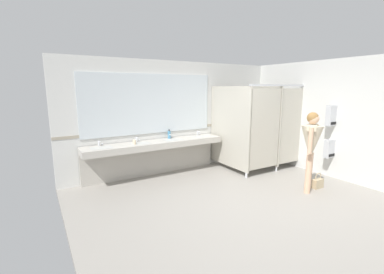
# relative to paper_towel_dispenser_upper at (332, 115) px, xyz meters

# --- Properties ---
(ground_plane) EXTENTS (5.81, 5.59, 0.10)m
(ground_plane) POSITION_rel_paper_towel_dispenser_upper_xyz_m (-2.53, -0.20, -1.47)
(ground_plane) COLOR gray
(wall_back) EXTENTS (5.81, 0.12, 2.65)m
(wall_back) POSITION_rel_paper_towel_dispenser_upper_xyz_m (-2.53, 2.35, -0.09)
(wall_back) COLOR silver
(wall_back) RESTS_ON ground_plane
(wall_side_right) EXTENTS (0.12, 5.59, 2.65)m
(wall_side_right) POSITION_rel_paper_towel_dispenser_upper_xyz_m (0.13, -0.20, -0.09)
(wall_side_right) COLOR silver
(wall_side_right) RESTS_ON ground_plane
(wall_back_tile_band) EXTENTS (5.81, 0.01, 0.06)m
(wall_back_tile_band) POSITION_rel_paper_towel_dispenser_upper_xyz_m (-2.53, 2.29, -0.37)
(wall_back_tile_band) COLOR #9E937F
(wall_back_tile_band) RESTS_ON wall_back
(vanity_counter) EXTENTS (3.23, 0.53, 0.95)m
(vanity_counter) POSITION_rel_paper_towel_dispenser_upper_xyz_m (-3.37, 2.09, -0.81)
(vanity_counter) COLOR #B2ADA3
(vanity_counter) RESTS_ON ground_plane
(mirror_panel) EXTENTS (3.13, 0.02, 1.35)m
(mirror_panel) POSITION_rel_paper_towel_dispenser_upper_xyz_m (-3.37, 2.28, 0.24)
(mirror_panel) COLOR silver
(mirror_panel) RESTS_ON wall_back
(bathroom_stalls) EXTENTS (2.03, 1.45, 2.10)m
(bathroom_stalls) POSITION_rel_paper_towel_dispenser_upper_xyz_m (-0.67, 1.35, -0.32)
(bathroom_stalls) COLOR #B2AD9E
(bathroom_stalls) RESTS_ON ground_plane
(paper_towel_dispenser_upper) EXTENTS (0.32, 0.13, 0.46)m
(paper_towel_dispenser_upper) POSITION_rel_paper_towel_dispenser_upper_xyz_m (0.00, 0.00, 0.00)
(paper_towel_dispenser_upper) COLOR #B7BABF
(paper_towel_dispenser_upper) RESTS_ON wall_side_right
(paper_towel_dispenser_lower) EXTENTS (0.36, 0.13, 0.41)m
(paper_towel_dispenser_lower) POSITION_rel_paper_towel_dispenser_upper_xyz_m (0.00, -0.04, -0.74)
(paper_towel_dispenser_lower) COLOR #B7BABF
(paper_towel_dispenser_lower) RESTS_ON wall_side_right
(person_standing) EXTENTS (0.55, 0.55, 1.57)m
(person_standing) POSITION_rel_paper_towel_dispenser_upper_xyz_m (-1.17, -0.34, -0.43)
(person_standing) COLOR #DBAD89
(person_standing) RESTS_ON ground_plane
(handbag) EXTENTS (0.25, 0.11, 0.33)m
(handbag) POSITION_rel_paper_towel_dispenser_upper_xyz_m (-0.83, -0.33, -1.31)
(handbag) COLOR tan
(handbag) RESTS_ON ground_plane
(soap_dispenser) EXTENTS (0.07, 0.07, 0.22)m
(soap_dispenser) POSITION_rel_paper_towel_dispenser_upper_xyz_m (-2.97, 2.17, -0.49)
(soap_dispenser) COLOR teal
(soap_dispenser) RESTS_ON vanity_counter
(paper_cup) EXTENTS (0.07, 0.07, 0.10)m
(paper_cup) POSITION_rel_paper_towel_dispenser_upper_xyz_m (-3.91, 1.93, -0.53)
(paper_cup) COLOR beige
(paper_cup) RESTS_ON vanity_counter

